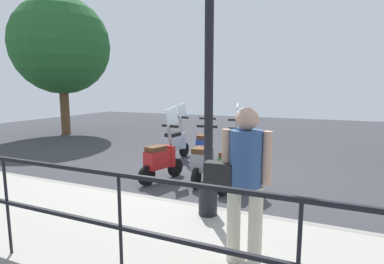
# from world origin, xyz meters

# --- Properties ---
(ground_plane) EXTENTS (28.00, 28.00, 0.00)m
(ground_plane) POSITION_xyz_m (0.00, 0.00, 0.00)
(ground_plane) COLOR #38383D
(promenade_walkway) EXTENTS (2.20, 20.00, 0.15)m
(promenade_walkway) POSITION_xyz_m (-3.15, 0.00, 0.07)
(promenade_walkway) COLOR #A39E93
(promenade_walkway) RESTS_ON ground_plane
(fence_railing) EXTENTS (0.04, 16.03, 1.07)m
(fence_railing) POSITION_xyz_m (-4.20, 0.00, 0.90)
(fence_railing) COLOR black
(fence_railing) RESTS_ON promenade_walkway
(lamp_post_near) EXTENTS (0.26, 0.90, 4.68)m
(lamp_post_near) POSITION_xyz_m (-2.40, -0.87, 2.24)
(lamp_post_near) COLOR black
(lamp_post_near) RESTS_ON promenade_walkway
(pedestrian_with_bag) EXTENTS (0.33, 0.65, 1.59)m
(pedestrian_with_bag) POSITION_xyz_m (-3.37, -1.60, 1.08)
(pedestrian_with_bag) COLOR beige
(pedestrian_with_bag) RESTS_ON promenade_walkway
(tree_large) EXTENTS (3.90, 3.90, 5.59)m
(tree_large) POSITION_xyz_m (3.20, 7.61, 3.63)
(tree_large) COLOR brown
(tree_large) RESTS_ON ground_plane
(scooter_near_0) EXTENTS (1.23, 0.46, 1.54)m
(scooter_near_0) POSITION_xyz_m (-0.80, -0.78, 0.48)
(scooter_near_0) COLOR black
(scooter_near_0) RESTS_ON ground_plane
(scooter_near_1) EXTENTS (1.23, 0.44, 1.54)m
(scooter_near_1) POSITION_xyz_m (-0.65, -0.11, 0.48)
(scooter_near_1) COLOR black
(scooter_near_1) RESTS_ON ground_plane
(scooter_near_2) EXTENTS (1.20, 0.54, 1.54)m
(scooter_near_2) POSITION_xyz_m (-0.89, 0.73, 0.48)
(scooter_near_2) COLOR black
(scooter_near_2) RESTS_ON ground_plane
(scooter_far_0) EXTENTS (1.22, 0.50, 1.54)m
(scooter_far_0) POSITION_xyz_m (0.87, -0.39, 0.48)
(scooter_far_0) COLOR black
(scooter_far_0) RESTS_ON ground_plane
(scooter_far_1) EXTENTS (1.23, 0.44, 1.54)m
(scooter_far_1) POSITION_xyz_m (0.90, 0.44, 0.48)
(scooter_far_1) COLOR black
(scooter_far_1) RESTS_ON ground_plane
(scooter_far_2) EXTENTS (1.23, 0.44, 1.54)m
(scooter_far_2) POSITION_xyz_m (0.92, 1.28, 0.48)
(scooter_far_2) COLOR black
(scooter_far_2) RESTS_ON ground_plane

